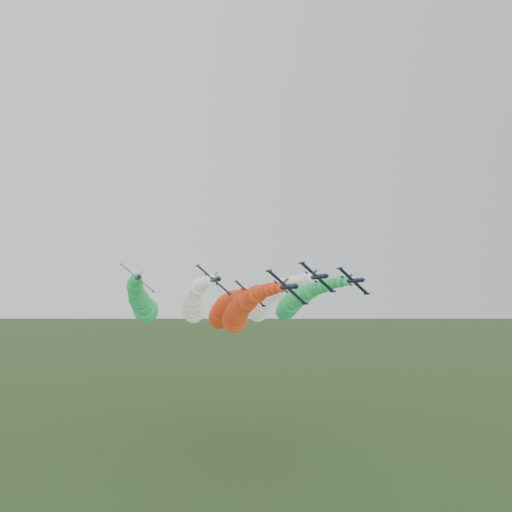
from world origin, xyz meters
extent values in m
cylinder|color=black|center=(-2.61, -9.78, 40.50)|extent=(1.33, 7.70, 1.33)
cone|color=black|center=(-2.61, -14.31, 40.50)|extent=(1.21, 1.54, 1.21)
cone|color=black|center=(-2.61, -5.59, 40.50)|extent=(1.21, 0.77, 1.21)
ellipsoid|color=black|center=(-2.39, -11.49, 40.76)|extent=(0.87, 1.61, 0.84)
cube|color=black|center=(-2.69, -9.95, 40.40)|extent=(6.33, 1.62, 5.38)
cylinder|color=black|center=(-5.82, -9.95, 43.05)|extent=(0.53, 2.22, 0.53)
cylinder|color=black|center=(0.44, -9.95, 37.75)|extent=(0.53, 2.22, 0.53)
cube|color=black|center=(-1.97, -6.53, 41.25)|extent=(1.36, 1.28, 1.58)
cube|color=black|center=(-2.53, -6.53, 40.59)|extent=(2.54, 0.94, 2.17)
sphere|color=red|center=(-2.61, -6.79, 40.50)|extent=(1.87, 1.87, 1.87)
sphere|color=red|center=(-2.59, -3.67, 40.42)|extent=(2.18, 2.18, 2.18)
sphere|color=red|center=(-2.53, -0.55, 40.27)|extent=(2.48, 2.48, 2.48)
sphere|color=red|center=(-2.43, 2.57, 40.05)|extent=(2.59, 2.59, 2.59)
sphere|color=red|center=(-2.30, 5.69, 39.80)|extent=(2.89, 2.89, 2.89)
sphere|color=red|center=(-2.12, 8.81, 39.50)|extent=(3.76, 3.76, 3.76)
sphere|color=red|center=(-1.91, 11.92, 39.16)|extent=(3.49, 3.49, 3.49)
sphere|color=red|center=(-1.65, 15.04, 38.78)|extent=(3.82, 3.82, 3.82)
sphere|color=red|center=(-1.36, 18.16, 38.38)|extent=(4.79, 4.79, 4.79)
sphere|color=red|center=(-1.03, 21.28, 37.94)|extent=(4.80, 4.80, 4.80)
sphere|color=red|center=(-0.66, 24.40, 37.47)|extent=(5.17, 5.17, 5.17)
sphere|color=red|center=(-0.25, 27.51, 36.97)|extent=(4.63, 4.63, 4.63)
sphere|color=red|center=(0.20, 30.63, 36.44)|extent=(5.24, 5.24, 5.24)
sphere|color=red|center=(0.68, 33.75, 35.89)|extent=(5.63, 5.63, 5.63)
sphere|color=red|center=(1.21, 36.87, 35.31)|extent=(6.02, 6.02, 6.02)
sphere|color=red|center=(1.77, 39.99, 34.70)|extent=(6.18, 6.18, 6.18)
sphere|color=red|center=(2.38, 43.10, 34.07)|extent=(5.56, 5.56, 5.56)
sphere|color=red|center=(3.02, 46.22, 33.42)|extent=(6.21, 6.21, 6.21)
sphere|color=red|center=(3.70, 49.34, 32.74)|extent=(7.27, 7.27, 7.27)
cylinder|color=black|center=(-11.60, 5.11, 42.14)|extent=(1.33, 7.70, 1.33)
cone|color=black|center=(-11.60, 0.58, 42.14)|extent=(1.21, 1.54, 1.21)
cone|color=black|center=(-11.60, 9.31, 42.14)|extent=(1.21, 0.77, 1.21)
ellipsoid|color=black|center=(-11.38, 3.40, 42.40)|extent=(0.87, 1.61, 0.84)
cube|color=black|center=(-11.68, 4.94, 42.04)|extent=(6.33, 1.62, 5.38)
cylinder|color=black|center=(-14.82, 4.94, 44.69)|extent=(0.53, 2.22, 0.53)
cylinder|color=black|center=(-8.55, 4.94, 39.39)|extent=(0.53, 2.22, 0.53)
cube|color=black|center=(-10.97, 8.36, 42.89)|extent=(1.36, 1.28, 1.58)
cube|color=black|center=(-11.52, 8.36, 42.24)|extent=(2.54, 0.94, 2.17)
sphere|color=white|center=(-11.60, 8.11, 42.14)|extent=(2.33, 2.33, 2.33)
sphere|color=white|center=(-11.58, 11.23, 42.06)|extent=(2.25, 2.25, 2.25)
sphere|color=white|center=(-11.52, 14.34, 41.91)|extent=(2.57, 2.57, 2.57)
sphere|color=white|center=(-11.43, 17.46, 41.70)|extent=(2.77, 2.77, 2.77)
sphere|color=white|center=(-11.29, 20.58, 41.44)|extent=(2.95, 2.95, 2.95)
sphere|color=white|center=(-11.11, 23.70, 41.14)|extent=(3.83, 3.83, 3.83)
sphere|color=white|center=(-10.90, 26.82, 40.80)|extent=(3.50, 3.50, 3.50)
sphere|color=white|center=(-10.65, 29.94, 40.43)|extent=(3.62, 3.62, 3.62)
sphere|color=white|center=(-10.35, 33.05, 40.02)|extent=(4.18, 4.18, 4.18)
sphere|color=white|center=(-10.02, 36.17, 39.58)|extent=(4.36, 4.36, 4.36)
sphere|color=white|center=(-9.65, 39.29, 39.11)|extent=(5.16, 5.16, 5.16)
sphere|color=white|center=(-9.24, 42.41, 38.61)|extent=(4.98, 4.98, 4.98)
sphere|color=white|center=(-8.80, 45.53, 38.09)|extent=(5.44, 5.44, 5.44)
sphere|color=white|center=(-8.31, 48.64, 37.53)|extent=(5.89, 5.89, 5.89)
sphere|color=white|center=(-7.78, 51.76, 36.95)|extent=(5.69, 5.69, 5.69)
sphere|color=white|center=(-7.22, 54.88, 36.35)|extent=(6.14, 6.14, 6.14)
sphere|color=white|center=(-6.61, 58.00, 35.72)|extent=(5.94, 5.94, 5.94)
sphere|color=white|center=(-5.97, 61.12, 35.06)|extent=(6.53, 6.53, 6.53)
sphere|color=white|center=(-5.29, 64.23, 34.38)|extent=(6.21, 6.21, 6.21)
cylinder|color=black|center=(7.22, 0.32, 42.69)|extent=(1.33, 7.70, 1.33)
cone|color=black|center=(7.22, -4.21, 42.69)|extent=(1.21, 1.54, 1.21)
cone|color=black|center=(7.22, 4.51, 42.69)|extent=(1.21, 0.77, 1.21)
ellipsoid|color=black|center=(7.44, -1.39, 42.95)|extent=(0.87, 1.61, 0.84)
cube|color=black|center=(7.14, 0.15, 42.59)|extent=(6.33, 1.62, 5.38)
cylinder|color=black|center=(4.01, 0.15, 45.25)|extent=(0.53, 2.22, 0.53)
cylinder|color=black|center=(10.27, 0.15, 39.94)|extent=(0.53, 2.22, 0.53)
cube|color=black|center=(7.86, 3.57, 43.44)|extent=(1.36, 1.28, 1.58)
cube|color=black|center=(7.31, 3.57, 42.79)|extent=(2.54, 0.94, 2.17)
sphere|color=white|center=(7.22, 3.32, 42.69)|extent=(1.96, 1.96, 1.96)
sphere|color=white|center=(7.24, 6.43, 42.62)|extent=(2.28, 2.28, 2.28)
sphere|color=white|center=(7.30, 9.55, 42.46)|extent=(2.33, 2.33, 2.33)
sphere|color=white|center=(7.40, 12.67, 42.25)|extent=(2.66, 2.66, 2.66)
sphere|color=white|center=(7.54, 15.79, 41.99)|extent=(2.70, 2.70, 2.70)
sphere|color=white|center=(7.71, 18.91, 41.69)|extent=(2.96, 2.96, 2.96)
sphere|color=white|center=(7.92, 22.02, 41.36)|extent=(4.10, 4.10, 4.10)
sphere|color=white|center=(8.18, 25.14, 40.98)|extent=(4.16, 4.16, 4.16)
sphere|color=white|center=(8.47, 28.26, 40.57)|extent=(4.51, 4.51, 4.51)
sphere|color=white|center=(8.80, 31.38, 40.13)|extent=(4.72, 4.72, 4.72)
sphere|color=white|center=(9.17, 34.50, 39.66)|extent=(4.89, 4.89, 4.89)
sphere|color=white|center=(9.58, 37.62, 39.17)|extent=(4.80, 4.80, 4.80)
sphere|color=white|center=(10.03, 40.73, 38.64)|extent=(5.63, 5.63, 5.63)
sphere|color=white|center=(10.52, 43.85, 38.09)|extent=(6.13, 6.13, 6.13)
sphere|color=white|center=(11.04, 46.97, 37.51)|extent=(5.70, 5.70, 5.70)
sphere|color=white|center=(11.61, 50.09, 36.90)|extent=(6.28, 6.28, 6.28)
sphere|color=white|center=(12.21, 53.21, 36.27)|extent=(6.69, 6.69, 6.69)
sphere|color=white|center=(12.85, 56.32, 35.62)|extent=(6.27, 6.27, 6.27)
sphere|color=white|center=(13.53, 59.44, 34.94)|extent=(6.53, 6.53, 6.53)
cylinder|color=black|center=(-25.06, 13.71, 42.73)|extent=(1.33, 7.70, 1.33)
cone|color=black|center=(-25.06, 9.18, 42.73)|extent=(1.21, 1.54, 1.21)
cone|color=black|center=(-25.06, 17.90, 42.73)|extent=(1.21, 0.77, 1.21)
ellipsoid|color=black|center=(-24.84, 12.00, 42.99)|extent=(0.87, 1.61, 0.84)
cube|color=black|center=(-25.14, 13.54, 42.63)|extent=(6.33, 1.62, 5.38)
cylinder|color=black|center=(-28.28, 13.54, 45.29)|extent=(0.53, 2.22, 0.53)
cylinder|color=black|center=(-22.01, 13.54, 39.98)|extent=(0.53, 2.22, 0.53)
cube|color=black|center=(-24.43, 16.96, 43.48)|extent=(1.36, 1.28, 1.58)
cube|color=black|center=(-24.98, 16.96, 42.83)|extent=(2.54, 0.94, 2.17)
sphere|color=green|center=(-25.06, 16.71, 42.73)|extent=(1.94, 1.94, 1.94)
sphere|color=green|center=(-25.04, 19.82, 42.66)|extent=(2.40, 2.40, 2.40)
sphere|color=green|center=(-24.98, 22.94, 42.50)|extent=(2.55, 2.55, 2.55)
sphere|color=green|center=(-24.89, 26.06, 42.29)|extent=(2.61, 2.61, 2.61)
sphere|color=green|center=(-24.75, 29.18, 42.03)|extent=(3.39, 3.39, 3.39)
sphere|color=green|center=(-24.57, 32.30, 41.73)|extent=(3.70, 3.70, 3.70)
sphere|color=green|center=(-24.36, 35.42, 41.40)|extent=(3.94, 3.94, 3.94)
sphere|color=green|center=(-24.11, 38.53, 41.02)|extent=(3.33, 3.33, 3.33)
sphere|color=green|center=(-23.81, 41.65, 40.61)|extent=(4.00, 4.00, 4.00)
sphere|color=green|center=(-23.48, 44.77, 40.17)|extent=(4.07, 4.07, 4.07)
sphere|color=green|center=(-23.11, 47.89, 39.70)|extent=(4.59, 4.59, 4.59)
sphere|color=green|center=(-22.70, 51.01, 39.21)|extent=(5.00, 5.00, 5.00)
sphere|color=green|center=(-22.26, 54.12, 38.68)|extent=(5.61, 5.61, 5.61)
sphere|color=green|center=(-21.77, 57.24, 38.13)|extent=(5.19, 5.19, 5.19)
sphere|color=green|center=(-21.24, 60.36, 37.55)|extent=(5.94, 5.94, 5.94)
sphere|color=green|center=(-20.68, 63.48, 36.94)|extent=(6.06, 6.06, 6.06)
sphere|color=green|center=(-20.07, 66.60, 36.31)|extent=(5.53, 5.53, 5.53)
sphere|color=green|center=(-19.43, 69.72, 35.66)|extent=(7.14, 7.14, 7.14)
sphere|color=green|center=(-18.75, 72.83, 34.98)|extent=(7.59, 7.59, 7.59)
cylinder|color=black|center=(18.86, 8.05, 42.36)|extent=(1.33, 7.70, 1.33)
cone|color=black|center=(18.86, 3.51, 42.36)|extent=(1.21, 1.54, 1.21)
cone|color=black|center=(18.86, 12.24, 42.36)|extent=(1.21, 0.77, 1.21)
ellipsoid|color=black|center=(19.08, 6.34, 42.63)|extent=(0.87, 1.61, 0.84)
cube|color=black|center=(18.78, 7.88, 42.27)|extent=(6.33, 1.62, 5.38)
cylinder|color=black|center=(15.64, 7.88, 44.92)|extent=(0.53, 2.22, 0.53)
cylinder|color=black|center=(21.91, 7.88, 39.61)|extent=(0.53, 2.22, 0.53)
cube|color=black|center=(19.49, 11.30, 43.11)|extent=(1.36, 1.28, 1.58)
cube|color=black|center=(18.94, 11.30, 42.46)|extent=(2.54, 0.94, 2.17)
sphere|color=green|center=(18.86, 11.04, 42.36)|extent=(2.07, 2.07, 2.07)
sphere|color=green|center=(18.88, 14.16, 42.29)|extent=(2.53, 2.53, 2.53)
sphere|color=green|center=(18.94, 17.28, 42.13)|extent=(2.41, 2.41, 2.41)
sphere|color=green|center=(19.03, 20.39, 41.92)|extent=(3.23, 3.23, 3.23)
sphere|color=green|center=(19.17, 23.51, 41.67)|extent=(3.33, 3.33, 3.33)
sphere|color=green|center=(19.35, 26.63, 41.37)|extent=(3.37, 3.37, 3.37)
sphere|color=green|center=(19.56, 29.75, 41.03)|extent=(3.25, 3.25, 3.25)
sphere|color=green|center=(19.81, 32.87, 40.65)|extent=(4.12, 4.12, 4.12)
sphere|color=green|center=(20.11, 35.99, 40.25)|extent=(3.73, 3.73, 3.73)
sphere|color=green|center=(20.44, 39.10, 39.81)|extent=(5.01, 5.01, 5.01)
sphere|color=green|center=(20.81, 42.22, 39.34)|extent=(4.79, 4.79, 4.79)
sphere|color=green|center=(21.22, 45.34, 38.84)|extent=(4.92, 4.92, 4.92)
sphere|color=green|center=(21.66, 48.46, 38.31)|extent=(5.49, 5.49, 5.49)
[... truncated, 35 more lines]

